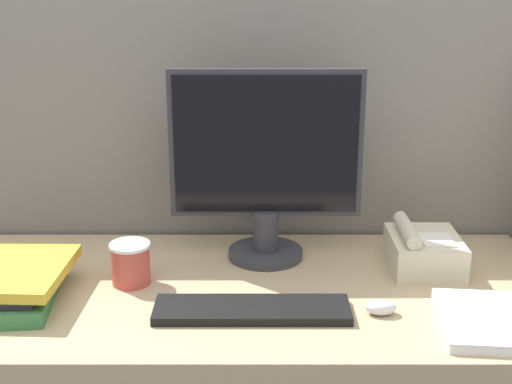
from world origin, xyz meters
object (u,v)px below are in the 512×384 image
mouse (384,307)px  desk_telephone (426,251)px  keyboard (255,310)px  book_stack (15,283)px  coffee_cup (134,263)px  monitor (269,168)px

mouse → desk_telephone: bearing=59.6°
keyboard → desk_telephone: (0.43, 0.25, 0.04)m
mouse → book_stack: bearing=175.1°
coffee_cup → keyboard: bearing=-28.4°
mouse → coffee_cup: coffee_cup is taller
monitor → keyboard: 0.40m
mouse → desk_telephone: size_ratio=0.33×
monitor → coffee_cup: 0.41m
monitor → coffee_cup: size_ratio=4.79×
keyboard → monitor: bearing=84.0°
coffee_cup → monitor: bearing=26.7°
monitor → book_stack: monitor is taller
monitor → keyboard: (-0.03, -0.32, -0.23)m
coffee_cup → book_stack: bearing=-161.3°
monitor → keyboard: monitor is taller
mouse → book_stack: (-0.83, 0.07, 0.02)m
monitor → coffee_cup: monitor is taller
desk_telephone → monitor: bearing=169.7°
keyboard → desk_telephone: desk_telephone is taller
keyboard → mouse: mouse is taller
monitor → coffee_cup: bearing=-153.3°
mouse → monitor: bearing=127.7°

